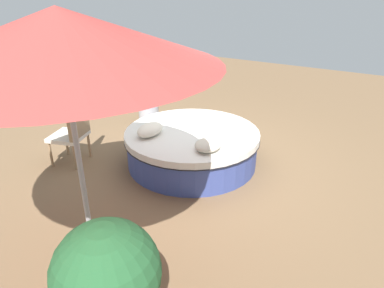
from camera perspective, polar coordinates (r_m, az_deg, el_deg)
name	(u,v)px	position (r m, az deg, el deg)	size (l,w,h in m)	color
ground_plane	(192,162)	(5.56, 0.00, -3.08)	(16.00, 16.00, 0.00)	brown
round_bed	(192,147)	(5.43, 0.00, -0.46)	(2.11, 2.11, 0.55)	#38478C
throw_pillow_0	(150,130)	(5.18, -7.02, 2.40)	(0.49, 0.30, 0.18)	silver
throw_pillow_1	(208,145)	(4.70, 2.68, -0.15)	(0.42, 0.35, 0.15)	beige
patio_chair	(73,130)	(5.65, -19.22, 2.16)	(0.65, 0.64, 0.98)	#997A56
patio_umbrella	(60,39)	(2.92, -21.19, 16.05)	(2.57, 2.57, 2.49)	#262628
planter	(108,282)	(2.76, -13.82, -21.41)	(0.80, 0.80, 1.15)	brown
side_table	(149,114)	(6.96, -7.20, 4.98)	(0.40, 0.40, 0.50)	#B7B7BC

